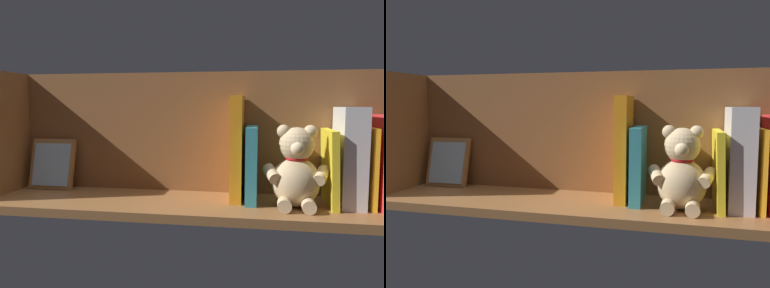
# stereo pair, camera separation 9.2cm
# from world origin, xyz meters

# --- Properties ---
(ground_plane) EXTENTS (1.11, 0.28, 0.02)m
(ground_plane) POSITION_xyz_m (0.00, 0.00, -0.01)
(ground_plane) COLOR brown
(shelf_back_panel) EXTENTS (1.11, 0.02, 0.34)m
(shelf_back_panel) POSITION_xyz_m (0.00, -0.12, 0.17)
(shelf_back_panel) COLOR brown
(shelf_back_panel) RESTS_ON ground_plane
(shelf_side_divider) EXTENTS (0.02, 0.22, 0.34)m
(shelf_side_divider) POSITION_xyz_m (0.53, 0.00, 0.17)
(shelf_side_divider) COLOR brown
(shelf_side_divider) RESTS_ON ground_plane
(book_1) EXTENTS (0.01, 0.15, 0.19)m
(book_1) POSITION_xyz_m (-0.43, -0.03, 0.10)
(book_1) COLOR yellow
(book_1) RESTS_ON ground_plane
(dictionary_thick_white) EXTENTS (0.06, 0.15, 0.24)m
(dictionary_thick_white) POSITION_xyz_m (-0.39, -0.03, 0.12)
(dictionary_thick_white) COLOR silver
(dictionary_thick_white) RESTS_ON ground_plane
(book_2) EXTENTS (0.02, 0.17, 0.19)m
(book_2) POSITION_xyz_m (-0.34, -0.02, 0.09)
(book_2) COLOR yellow
(book_2) RESTS_ON ground_plane
(teddy_bear) EXTENTS (0.16, 0.13, 0.20)m
(teddy_bear) POSITION_xyz_m (-0.26, 0.02, 0.09)
(teddy_bear) COLOR #D1B284
(teddy_bear) RESTS_ON ground_plane
(book_3) EXTENTS (0.03, 0.15, 0.19)m
(book_3) POSITION_xyz_m (-0.15, -0.03, 0.10)
(book_3) COLOR teal
(book_3) RESTS_ON ground_plane
(book_4) EXTENTS (0.03, 0.14, 0.27)m
(book_4) POSITION_xyz_m (-0.11, -0.04, 0.13)
(book_4) COLOR orange
(book_4) RESTS_ON ground_plane
(picture_frame_leaning) EXTENTS (0.13, 0.05, 0.15)m
(picture_frame_leaning) POSITION_xyz_m (0.43, -0.08, 0.07)
(picture_frame_leaning) COLOR #9E6B3D
(picture_frame_leaning) RESTS_ON ground_plane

